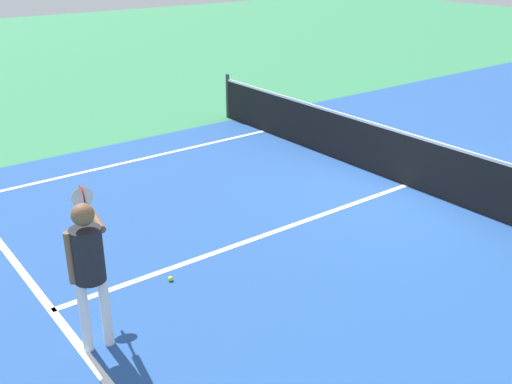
% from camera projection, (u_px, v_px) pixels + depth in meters
% --- Properties ---
extents(ground_plane, '(60.00, 60.00, 0.00)m').
position_uv_depth(ground_plane, '(406.00, 185.00, 10.54)').
color(ground_plane, '#337F51').
extents(court_surface_inbounds, '(10.62, 24.40, 0.00)m').
position_uv_depth(court_surface_inbounds, '(406.00, 185.00, 10.54)').
color(court_surface_inbounds, '#234C93').
rests_on(court_surface_inbounds, ground_plane).
extents(line_service_near, '(8.22, 0.10, 0.01)m').
position_uv_depth(line_service_near, '(52.00, 310.00, 6.97)').
color(line_service_near, white).
rests_on(line_service_near, ground_plane).
extents(line_center_service, '(0.10, 6.40, 0.01)m').
position_uv_depth(line_center_service, '(265.00, 235.00, 8.75)').
color(line_center_service, white).
rests_on(line_center_service, ground_plane).
extents(net, '(11.19, 0.09, 1.07)m').
position_uv_depth(net, '(409.00, 159.00, 10.35)').
color(net, '#33383D').
rests_on(net, ground_plane).
extents(player_near, '(1.17, 0.66, 1.68)m').
position_uv_depth(player_near, '(88.00, 260.00, 5.97)').
color(player_near, white).
rests_on(player_near, ground_plane).
extents(tennis_ball_mid_court, '(0.07, 0.07, 0.07)m').
position_uv_depth(tennis_ball_mid_court, '(171.00, 279.00, 7.57)').
color(tennis_ball_mid_court, '#CCE033').
rests_on(tennis_ball_mid_court, ground_plane).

